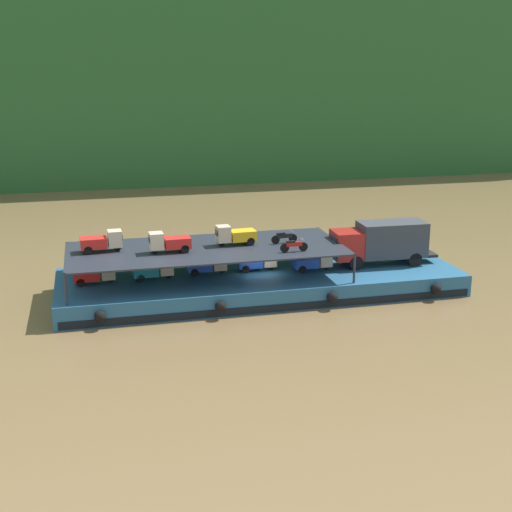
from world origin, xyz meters
name	(u,v)px	position (x,y,z in m)	size (l,w,h in m)	color
ground_plane	(260,293)	(0.00, 0.00, 0.00)	(400.00, 400.00, 0.00)	brown
hillside_far_bank	(159,3)	(0.00, 58.57, 23.49)	(139.75, 31.21, 41.71)	#235628
cargo_barge	(261,283)	(0.00, -0.03, 0.75)	(27.86, 9.17, 1.50)	#23567A
covered_lorry	(381,242)	(8.95, -0.11, 3.19)	(7.91, 2.48, 3.10)	maroon
cargo_rack	(206,249)	(-3.80, 0.00, 3.44)	(18.66, 7.80, 2.00)	#232833
mini_truck_lower_stern	(95,273)	(-11.26, 0.16, 2.19)	(2.77, 1.25, 1.38)	red
mini_truck_lower_aft	(154,269)	(-7.39, 0.21, 2.19)	(2.78, 1.26, 1.38)	teal
mini_truck_lower_mid	(208,264)	(-3.63, 0.56, 2.19)	(2.79, 1.29, 1.38)	#1E47B7
mini_truck_lower_fore	(258,261)	(-0.07, 0.56, 2.19)	(2.77, 1.25, 1.38)	#1E47B7
mini_truck_lower_bow	(313,261)	(3.72, -0.39, 2.19)	(2.74, 1.21, 1.38)	#1E47B7
mini_truck_upper_stern	(102,241)	(-10.66, 0.76, 4.19)	(2.79, 1.28, 1.38)	red
mini_truck_upper_mid	(169,242)	(-6.37, -0.48, 4.19)	(2.77, 1.26, 1.38)	red
mini_truck_upper_fore	(235,235)	(-1.71, 0.40, 4.19)	(2.79, 1.29, 1.38)	gold
motorcycle_upper_port	(294,245)	(1.69, -2.34, 3.93)	(1.90, 0.55, 0.87)	black
motorcycle_upper_centre	(284,237)	(1.68, 0.00, 3.93)	(1.90, 0.55, 0.87)	black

